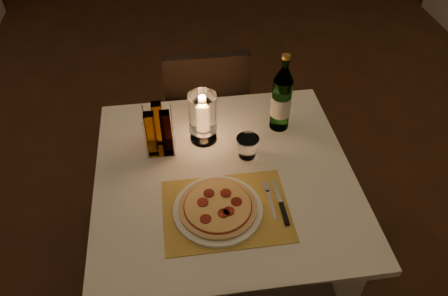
{
  "coord_description": "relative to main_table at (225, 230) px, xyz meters",
  "views": [
    {
      "loc": [
        -0.35,
        -1.38,
        1.97
      ],
      "look_at": [
        -0.18,
        -0.2,
        0.86
      ],
      "focal_mm": 35.0,
      "sensor_mm": 36.0,
      "label": 1
    }
  ],
  "objects": [
    {
      "name": "floor",
      "position": [
        0.18,
        0.22,
        -0.38
      ],
      "size": [
        8.0,
        10.0,
        0.02
      ],
      "primitive_type": "cube",
      "color": "#422415",
      "rests_on": "ground"
    },
    {
      "name": "main_table",
      "position": [
        0.0,
        0.0,
        0.0
      ],
      "size": [
        1.0,
        1.0,
        0.74
      ],
      "color": "silver",
      "rests_on": "ground"
    },
    {
      "name": "chair_far",
      "position": [
        -0.0,
        0.71,
        0.18
      ],
      "size": [
        0.42,
        0.42,
        0.9
      ],
      "color": "black",
      "rests_on": "ground"
    },
    {
      "name": "placemat",
      "position": [
        -0.02,
        -0.18,
        0.37
      ],
      "size": [
        0.45,
        0.34,
        0.0
      ],
      "primitive_type": "cube",
      "color": "gold",
      "rests_on": "main_table"
    },
    {
      "name": "plate",
      "position": [
        -0.05,
        -0.18,
        0.38
      ],
      "size": [
        0.32,
        0.32,
        0.01
      ],
      "primitive_type": "cylinder",
      "color": "white",
      "rests_on": "placemat"
    },
    {
      "name": "pizza",
      "position": [
        -0.05,
        -0.18,
        0.39
      ],
      "size": [
        0.28,
        0.28,
        0.02
      ],
      "color": "#D8B77F",
      "rests_on": "plate"
    },
    {
      "name": "fork",
      "position": [
        0.14,
        -0.15,
        0.37
      ],
      "size": [
        0.02,
        0.18,
        0.0
      ],
      "color": "silver",
      "rests_on": "placemat"
    },
    {
      "name": "knife",
      "position": [
        0.18,
        -0.21,
        0.37
      ],
      "size": [
        0.02,
        0.22,
        0.01
      ],
      "color": "black",
      "rests_on": "placemat"
    },
    {
      "name": "tumbler",
      "position": [
        0.1,
        0.09,
        0.41
      ],
      "size": [
        0.09,
        0.09,
        0.09
      ],
      "primitive_type": null,
      "color": "white",
      "rests_on": "main_table"
    },
    {
      "name": "water_bottle",
      "position": [
        0.27,
        0.25,
        0.51
      ],
      "size": [
        0.09,
        0.09,
        0.35
      ],
      "color": "#68B260",
      "rests_on": "main_table"
    },
    {
      "name": "hurricane_candle",
      "position": [
        -0.06,
        0.22,
        0.5
      ],
      "size": [
        0.12,
        0.12,
        0.22
      ],
      "color": "white",
      "rests_on": "main_table"
    },
    {
      "name": "cruet_caddy",
      "position": [
        -0.24,
        0.17,
        0.46
      ],
      "size": [
        0.12,
        0.12,
        0.21
      ],
      "color": "white",
      "rests_on": "main_table"
    }
  ]
}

